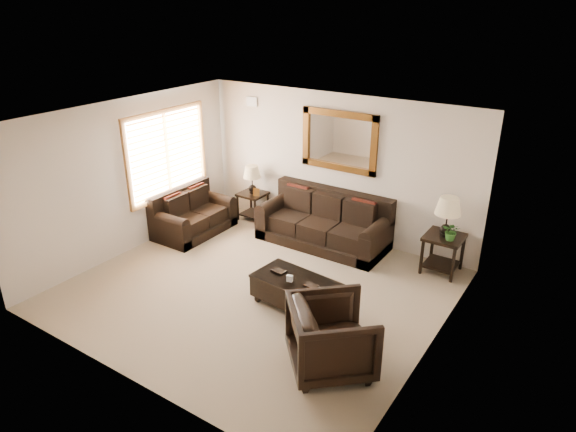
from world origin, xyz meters
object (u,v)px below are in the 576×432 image
Objects in this scene: end_table_right at (446,224)px; armchair at (332,334)px; sofa at (325,225)px; loveseat at (192,217)px; coffee_table at (296,289)px; end_table_left at (252,185)px.

armchair is (-0.36, -3.13, -0.37)m from end_table_right.
sofa is at bearing -11.58° from armchair.
sofa is 3.51m from armchair.
sofa is 2.23m from end_table_right.
loveseat reaches higher than coffee_table.
sofa is at bearing -67.21° from loveseat.
armchair reaches higher than coffee_table.
loveseat is 1.34× the size of end_table_left.
end_table_left is 3.37m from coffee_table.
coffee_table is at bearing -71.50° from sofa.
coffee_table is at bearing 7.23° from armchair.
armchair reaches higher than sofa.
end_table_left is 3.96m from end_table_right.
end_table_right reaches higher than coffee_table.
sofa is 2.38× the size of armchair.
end_table_right is 1.33× the size of armchair.
loveseat is 1.15× the size of end_table_right.
end_table_left is at bearing 174.65° from sofa.
coffee_table is at bearing -124.02° from end_table_right.
end_table_right reaches higher than armchair.
sofa is 2.59m from loveseat.
armchair is (4.20, -2.01, 0.18)m from loveseat.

